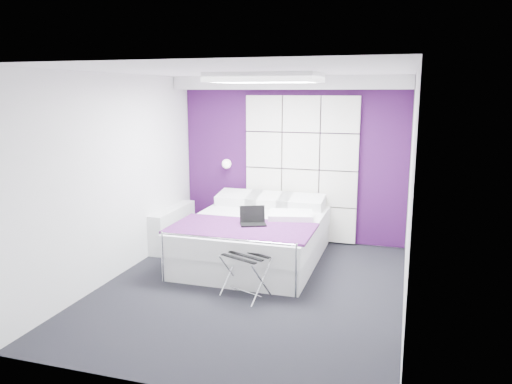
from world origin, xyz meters
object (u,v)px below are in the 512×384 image
(nightstand, at_px, (242,204))
(luggage_rack, at_px, (246,276))
(wall_lamp, at_px, (227,163))
(bed, at_px, (255,237))
(laptop, at_px, (254,220))
(radiator, at_px, (173,227))

(nightstand, height_order, luggage_rack, nightstand)
(wall_lamp, xyz_separation_m, nightstand, (0.26, -0.04, -0.66))
(bed, height_order, laptop, laptop)
(bed, distance_m, luggage_rack, 1.30)
(bed, relative_size, nightstand, 4.91)
(bed, distance_m, laptop, 0.54)
(wall_lamp, bearing_deg, nightstand, -8.79)
(radiator, relative_size, luggage_rack, 2.35)
(radiator, bearing_deg, laptop, -23.46)
(bed, bearing_deg, nightstand, 117.74)
(wall_lamp, distance_m, bed, 1.58)
(radiator, relative_size, bed, 0.53)
(wall_lamp, relative_size, radiator, 0.12)
(radiator, xyz_separation_m, nightstand, (0.90, 0.72, 0.26))
(radiator, xyz_separation_m, luggage_rack, (1.71, -1.55, -0.05))
(wall_lamp, xyz_separation_m, bed, (0.79, -1.04, -0.88))
(bed, bearing_deg, wall_lamp, 127.00)
(nightstand, bearing_deg, laptop, -65.31)
(nightstand, bearing_deg, bed, -62.26)
(bed, xyz_separation_m, nightstand, (-0.53, 1.00, 0.23))
(radiator, height_order, bed, bed)
(radiator, xyz_separation_m, bed, (1.43, -0.28, 0.04))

